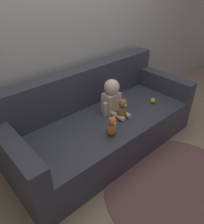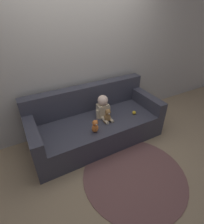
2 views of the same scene
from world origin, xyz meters
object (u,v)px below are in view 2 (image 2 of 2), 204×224
plush_toy_side (95,126)px  toy_ball (134,113)px  teddy_bear_brown (108,116)px  person_baby (103,107)px  couch (95,123)px

plush_toy_side → toy_ball: (0.81, 0.11, -0.07)m
teddy_bear_brown → plush_toy_side: bearing=-154.3°
person_baby → plush_toy_side: (-0.30, -0.30, -0.08)m
person_baby → toy_ball: 0.56m
teddy_bear_brown → plush_toy_side: size_ratio=1.10×
teddy_bear_brown → toy_ball: 0.52m
couch → plush_toy_side: size_ratio=10.26×
person_baby → plush_toy_side: size_ratio=1.84×
person_baby → toy_ball: person_baby is taller
toy_ball → couch: bearing=160.3°
couch → teddy_bear_brown: size_ratio=9.32×
couch → teddy_bear_brown: bearing=-57.6°
plush_toy_side → toy_ball: 0.82m
couch → plush_toy_side: 0.44m
couch → toy_ball: couch is taller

